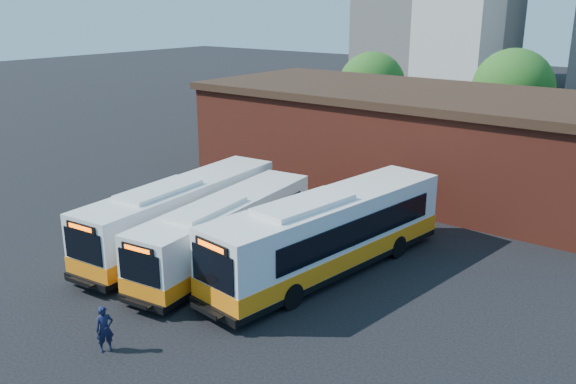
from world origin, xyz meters
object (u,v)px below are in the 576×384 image
Objects in this scene: bus_east at (328,237)px; transit_worker at (105,329)px; bus_midwest at (182,216)px; bus_mideast at (226,233)px.

bus_east reaches higher than transit_worker.
bus_midwest is at bearing 54.51° from transit_worker.
bus_mideast reaches higher than transit_worker.
bus_east is (4.36, 2.10, 0.23)m from bus_mideast.
bus_midwest is at bearing 169.27° from bus_mideast.
bus_mideast is 8.47m from transit_worker.
bus_midwest is 7.75m from bus_east.
transit_worker is (-2.46, -10.34, -0.85)m from bus_east.
bus_east is at bearing 9.05° from bus_midwest.
bus_midwest reaches higher than transit_worker.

